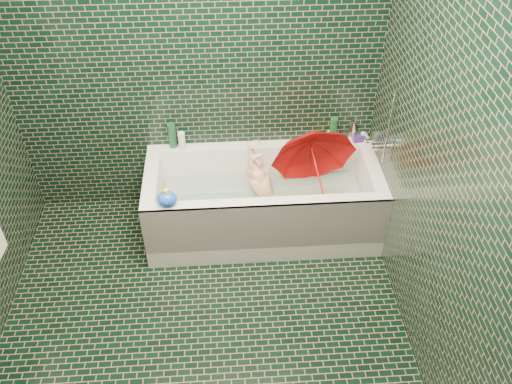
{
  "coord_description": "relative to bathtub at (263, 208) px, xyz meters",
  "views": [
    {
      "loc": [
        0.2,
        -1.97,
        2.99
      ],
      "look_at": [
        0.39,
        0.82,
        0.53
      ],
      "focal_mm": 38.0,
      "sensor_mm": 36.0,
      "label": 1
    }
  ],
  "objects": [
    {
      "name": "faucet",
      "position": [
        0.81,
        0.01,
        0.56
      ],
      "size": [
        0.18,
        0.19,
        0.55
      ],
      "color": "silver",
      "rests_on": "wall_right"
    },
    {
      "name": "wall_right",
      "position": [
        0.85,
        -1.01,
        1.04
      ],
      "size": [
        0.0,
        2.8,
        2.8
      ],
      "primitive_type": "plane",
      "rotation": [
        1.57,
        0.0,
        -1.57
      ],
      "color": "black",
      "rests_on": "floor"
    },
    {
      "name": "umbrella",
      "position": [
        0.39,
        0.03,
        0.34
      ],
      "size": [
        0.83,
        0.78,
        0.91
      ],
      "primitive_type": "imported",
      "rotation": [
        0.4,
        -0.5,
        -0.09
      ],
      "color": "red",
      "rests_on": "bathtub"
    },
    {
      "name": "bath_toy",
      "position": [
        -0.66,
        -0.3,
        0.4
      ],
      "size": [
        0.14,
        0.11,
        0.13
      ],
      "rotation": [
        0.0,
        0.0,
        0.02
      ],
      "color": "blue",
      "rests_on": "bathtub"
    },
    {
      "name": "soap_bottle_b",
      "position": [
        0.76,
        0.31,
        0.34
      ],
      "size": [
        0.1,
        0.11,
        0.2
      ],
      "primitive_type": "imported",
      "rotation": [
        0.0,
        0.0,
        0.15
      ],
      "color": "#3C1D6F",
      "rests_on": "bathtub"
    },
    {
      "name": "bottle_left_tall",
      "position": [
        -0.65,
        0.36,
        0.44
      ],
      "size": [
        0.07,
        0.07,
        0.2
      ],
      "primitive_type": "cylinder",
      "rotation": [
        0.0,
        0.0,
        0.23
      ],
      "color": "#144626",
      "rests_on": "bathtub"
    },
    {
      "name": "bath_mat",
      "position": [
        0.0,
        0.02,
        -0.06
      ],
      "size": [
        1.35,
        0.47,
        0.01
      ],
      "primitive_type": "cube",
      "color": "green",
      "rests_on": "bathtub"
    },
    {
      "name": "bottle_left_short",
      "position": [
        -0.58,
        0.32,
        0.41
      ],
      "size": [
        0.07,
        0.07,
        0.15
      ],
      "primitive_type": "cylinder",
      "rotation": [
        0.0,
        0.0,
        0.31
      ],
      "color": "white",
      "rests_on": "bathtub"
    },
    {
      "name": "bottle_right_tall",
      "position": [
        0.54,
        0.31,
        0.46
      ],
      "size": [
        0.06,
        0.06,
        0.23
      ],
      "primitive_type": "cylinder",
      "rotation": [
        0.0,
        0.0,
        -0.05
      ],
      "color": "#144626",
      "rests_on": "bathtub"
    },
    {
      "name": "bathtub",
      "position": [
        0.0,
        0.0,
        0.0
      ],
      "size": [
        1.7,
        0.75,
        0.55
      ],
      "color": "white",
      "rests_on": "floor"
    },
    {
      "name": "floor",
      "position": [
        -0.45,
        -1.01,
        -0.21
      ],
      "size": [
        2.8,
        2.8,
        0.0
      ],
      "primitive_type": "plane",
      "color": "black",
      "rests_on": "ground"
    },
    {
      "name": "soap_bottle_a",
      "position": [
        0.79,
        0.33,
        0.34
      ],
      "size": [
        0.1,
        0.1,
        0.26
      ],
      "primitive_type": "imported",
      "rotation": [
        0.0,
        0.0,
        -0.01
      ],
      "color": "white",
      "rests_on": "bathtub"
    },
    {
      "name": "bottle_right_pump",
      "position": [
        0.7,
        0.36,
        0.42
      ],
      "size": [
        0.06,
        0.06,
        0.16
      ],
      "primitive_type": "cylinder",
      "rotation": [
        0.0,
        0.0,
        0.31
      ],
      "color": "silver",
      "rests_on": "bathtub"
    },
    {
      "name": "soap_bottle_c",
      "position": [
        0.72,
        0.34,
        0.34
      ],
      "size": [
        0.16,
        0.16,
        0.17
      ],
      "primitive_type": "imported",
      "rotation": [
        0.0,
        0.0,
        -0.24
      ],
      "color": "#144626",
      "rests_on": "bathtub"
    },
    {
      "name": "water",
      "position": [
        0.0,
        0.02,
        0.09
      ],
      "size": [
        1.48,
        0.53,
        0.0
      ],
      "primitive_type": "cube",
      "color": "silver",
      "rests_on": "bathtub"
    },
    {
      "name": "child",
      "position": [
        0.02,
        0.06,
        0.1
      ],
      "size": [
        0.87,
        0.32,
        0.37
      ],
      "primitive_type": "imported",
      "rotation": [
        -1.36,
        0.0,
        -1.55
      ],
      "color": "#F2B497",
      "rests_on": "bathtub"
    },
    {
      "name": "rubber_duck",
      "position": [
        0.5,
        0.33,
        0.38
      ],
      "size": [
        0.13,
        0.1,
        0.1
      ],
      "rotation": [
        0.0,
        0.0,
        0.35
      ],
      "color": "yellow",
      "rests_on": "bathtub"
    },
    {
      "name": "wall_back",
      "position": [
        -0.45,
        0.39,
        1.04
      ],
      "size": [
        2.8,
        0.0,
        2.8
      ],
      "primitive_type": "plane",
      "rotation": [
        1.57,
        0.0,
        0.0
      ],
      "color": "black",
      "rests_on": "floor"
    }
  ]
}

